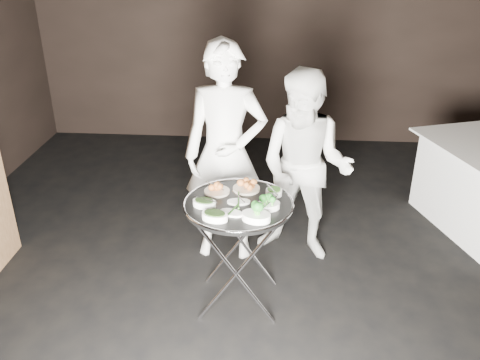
# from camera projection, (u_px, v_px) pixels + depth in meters

# --- Properties ---
(floor) EXTENTS (6.00, 7.00, 0.05)m
(floor) POSITION_uv_depth(u_px,v_px,m) (263.00, 314.00, 3.77)
(floor) COLOR black
(floor) RESTS_ON ground
(wall_back) EXTENTS (6.00, 0.05, 3.00)m
(wall_back) POSITION_uv_depth(u_px,v_px,m) (275.00, 24.00, 6.25)
(wall_back) COLOR black
(wall_back) RESTS_ON floor
(tray_stand) EXTENTS (0.56, 0.48, 0.83)m
(tray_stand) POSITION_uv_depth(u_px,v_px,m) (238.00, 250.00, 3.66)
(tray_stand) COLOR silver
(tray_stand) RESTS_ON floor
(serving_tray) EXTENTS (0.77, 0.77, 0.04)m
(serving_tray) POSITION_uv_depth(u_px,v_px,m) (238.00, 205.00, 3.49)
(serving_tray) COLOR black
(serving_tray) RESTS_ON tray_stand
(potato_plate_a) EXTENTS (0.18, 0.18, 0.07)m
(potato_plate_a) POSITION_uv_depth(u_px,v_px,m) (217.00, 189.00, 3.62)
(potato_plate_a) COLOR beige
(potato_plate_a) RESTS_ON serving_tray
(potato_plate_b) EXTENTS (0.20, 0.20, 0.07)m
(potato_plate_b) POSITION_uv_depth(u_px,v_px,m) (246.00, 186.00, 3.66)
(potato_plate_b) COLOR beige
(potato_plate_b) RESTS_ON serving_tray
(greens_bowl) EXTENTS (0.12, 0.12, 0.07)m
(greens_bowl) POSITION_uv_depth(u_px,v_px,m) (274.00, 191.00, 3.58)
(greens_bowl) COLOR white
(greens_bowl) RESTS_ON serving_tray
(asparagus_plate_a) EXTENTS (0.17, 0.10, 0.03)m
(asparagus_plate_a) POSITION_uv_depth(u_px,v_px,m) (239.00, 201.00, 3.49)
(asparagus_plate_a) COLOR white
(asparagus_plate_a) RESTS_ON serving_tray
(asparagus_plate_b) EXTENTS (0.18, 0.14, 0.03)m
(asparagus_plate_b) POSITION_uv_depth(u_px,v_px,m) (232.00, 212.00, 3.35)
(asparagus_plate_b) COLOR white
(asparagus_plate_b) RESTS_ON serving_tray
(spinach_bowl_a) EXTENTS (0.18, 0.14, 0.07)m
(spinach_bowl_a) POSITION_uv_depth(u_px,v_px,m) (204.00, 202.00, 3.43)
(spinach_bowl_a) COLOR white
(spinach_bowl_a) RESTS_ON serving_tray
(spinach_bowl_b) EXTENTS (0.20, 0.15, 0.07)m
(spinach_bowl_b) POSITION_uv_depth(u_px,v_px,m) (215.00, 215.00, 3.28)
(spinach_bowl_b) COLOR white
(spinach_bowl_b) RESTS_ON serving_tray
(broccoli_bowl_a) EXTENTS (0.20, 0.17, 0.07)m
(broccoli_bowl_a) POSITION_uv_depth(u_px,v_px,m) (268.00, 205.00, 3.41)
(broccoli_bowl_a) COLOR white
(broccoli_bowl_a) RESTS_ON serving_tray
(broccoli_bowl_b) EXTENTS (0.22, 0.18, 0.08)m
(broccoli_bowl_b) POSITION_uv_depth(u_px,v_px,m) (256.00, 215.00, 3.27)
(broccoli_bowl_b) COLOR white
(broccoli_bowl_b) RESTS_ON serving_tray
(serving_utensils) EXTENTS (0.58, 0.43, 0.01)m
(serving_utensils) POSITION_uv_depth(u_px,v_px,m) (242.00, 193.00, 3.53)
(serving_utensils) COLOR silver
(serving_utensils) RESTS_ON serving_tray
(waiter_left) EXTENTS (0.67, 0.44, 1.83)m
(waiter_left) POSITION_uv_depth(u_px,v_px,m) (226.00, 155.00, 4.08)
(waiter_left) COLOR white
(waiter_left) RESTS_ON floor
(waiter_right) EXTENTS (0.93, 0.82, 1.61)m
(waiter_right) POSITION_uv_depth(u_px,v_px,m) (305.00, 168.00, 4.09)
(waiter_right) COLOR white
(waiter_right) RESTS_ON floor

